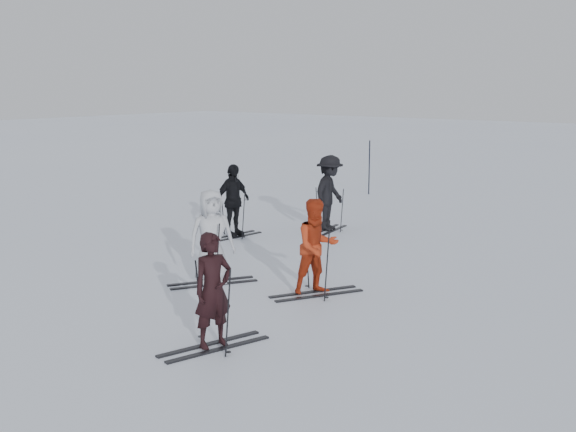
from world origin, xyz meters
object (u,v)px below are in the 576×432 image
object	(u,v)px
skier_near_dark	(213,292)
skier_uphill_far	(330,194)
skier_grey	(212,238)
piste_marker	(369,167)
skier_red	(317,248)
skier_uphill_left	(233,201)

from	to	relation	value
skier_near_dark	skier_uphill_far	size ratio (longest dim) A/B	0.87
skier_near_dark	skier_grey	size ratio (longest dim) A/B	0.94
skier_near_dark	skier_grey	distance (m)	3.53
skier_near_dark	skier_uphill_far	distance (m)	8.97
skier_uphill_far	piste_marker	distance (m)	6.64
skier_red	skier_uphill_left	world-z (taller)	skier_uphill_left
skier_near_dark	piste_marker	size ratio (longest dim) A/B	0.91
skier_grey	skier_uphill_left	world-z (taller)	skier_grey
skier_grey	skier_uphill_left	distance (m)	4.38
skier_grey	piste_marker	bearing A→B (deg)	47.67
skier_red	skier_grey	world-z (taller)	skier_grey
skier_uphill_left	piste_marker	bearing A→B (deg)	12.21
skier_near_dark	skier_uphill_left	bearing A→B (deg)	55.16
skier_near_dark	skier_uphill_far	world-z (taller)	skier_uphill_far
skier_red	piste_marker	xyz separation A→B (m)	(-5.69, 11.18, 0.06)
skier_uphill_left	skier_uphill_far	world-z (taller)	skier_uphill_far
piste_marker	skier_near_dark	bearing A→B (deg)	-67.09
piste_marker	skier_uphill_left	bearing A→B (deg)	-83.10
skier_uphill_far	piste_marker	bearing A→B (deg)	12.75
skier_red	skier_uphill_far	xyz separation A→B (m)	(-3.17, 5.03, 0.10)
skier_grey	piste_marker	xyz separation A→B (m)	(-3.62, 11.84, 0.03)
skier_uphill_far	piste_marker	size ratio (longest dim) A/B	1.05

